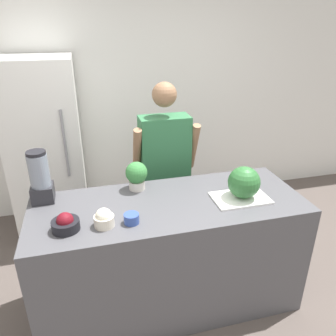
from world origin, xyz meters
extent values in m
cube|color=white|center=(0.00, 2.07, 1.30)|extent=(8.00, 0.06, 2.60)
cube|color=#4C4C51|center=(0.00, 0.37, 0.45)|extent=(1.93, 0.74, 0.90)
cube|color=white|center=(-0.91, 1.68, 0.89)|extent=(0.68, 0.69, 1.78)
cylinder|color=gray|center=(-0.71, 1.32, 1.07)|extent=(0.02, 0.02, 0.62)
cube|color=#333338|center=(0.15, 1.08, 0.39)|extent=(0.33, 0.18, 0.78)
cube|color=#337247|center=(0.15, 1.08, 1.05)|extent=(0.44, 0.22, 0.55)
sphere|color=#936B4C|center=(0.15, 1.08, 1.51)|extent=(0.21, 0.21, 0.21)
cylinder|color=#936B4C|center=(-0.11, 1.04, 1.04)|extent=(0.07, 0.23, 0.46)
cylinder|color=#936B4C|center=(0.40, 1.04, 1.04)|extent=(0.07, 0.23, 0.46)
cube|color=white|center=(0.51, 0.29, 0.91)|extent=(0.40, 0.26, 0.01)
sphere|color=#2D6B33|center=(0.52, 0.30, 1.03)|extent=(0.23, 0.23, 0.23)
cylinder|color=black|center=(-0.70, 0.21, 0.94)|extent=(0.17, 0.17, 0.07)
sphere|color=maroon|center=(-0.70, 0.21, 0.97)|extent=(0.10, 0.10, 0.10)
cylinder|color=beige|center=(-0.47, 0.20, 0.94)|extent=(0.13, 0.13, 0.07)
sphere|color=white|center=(-0.47, 0.20, 0.97)|extent=(0.10, 0.10, 0.10)
cylinder|color=#334C9E|center=(-0.30, 0.19, 0.93)|extent=(0.10, 0.10, 0.06)
cube|color=#28282D|center=(-0.86, 0.62, 0.96)|extent=(0.15, 0.15, 0.12)
cylinder|color=gray|center=(-0.86, 0.62, 1.14)|extent=(0.14, 0.14, 0.23)
cylinder|color=black|center=(-0.86, 0.62, 1.27)|extent=(0.13, 0.13, 0.02)
cylinder|color=beige|center=(-0.19, 0.63, 0.94)|extent=(0.12, 0.12, 0.07)
sphere|color=#387F3D|center=(-0.19, 0.63, 1.04)|extent=(0.16, 0.16, 0.16)
camera|label=1|loc=(-0.52, -1.56, 2.07)|focal=35.00mm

